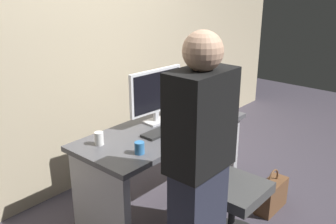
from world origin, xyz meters
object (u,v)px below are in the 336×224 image
at_px(book_stack, 186,108).
at_px(handbag, 271,195).
at_px(monitor, 156,93).
at_px(office_chair, 226,190).
at_px(cup_near_keyboard, 140,148).
at_px(cell_phone, 220,117).
at_px(desk, 163,153).
at_px(keyboard, 165,130).
at_px(person_at_desk, 199,169).
at_px(cup_by_monitor, 99,138).
at_px(mouse, 189,118).

distance_m(book_stack, handbag, 1.05).
height_order(monitor, handbag, monitor).
bearing_deg(office_chair, cup_near_keyboard, 132.34).
bearing_deg(cell_phone, handbag, -67.62).
bearing_deg(book_stack, desk, -169.35).
distance_m(office_chair, cup_near_keyboard, 0.71).
distance_m(keyboard, book_stack, 0.45).
xyz_separation_m(office_chair, handbag, (0.60, -0.09, -0.29)).
bearing_deg(cup_near_keyboard, person_at_desk, -97.77).
height_order(cup_near_keyboard, cell_phone, cup_near_keyboard).
height_order(office_chair, cell_phone, office_chair).
xyz_separation_m(keyboard, handbag, (0.60, -0.68, -0.61)).
relative_size(desk, office_chair, 1.60).
distance_m(desk, monitor, 0.50).
relative_size(desk, monitor, 2.78).
xyz_separation_m(cup_by_monitor, book_stack, (0.93, -0.07, 0.01)).
distance_m(mouse, book_stack, 0.17).
bearing_deg(book_stack, cup_by_monitor, 175.78).
bearing_deg(desk, cup_by_monitor, 165.53).
bearing_deg(cup_near_keyboard, cup_by_monitor, 105.01).
relative_size(keyboard, handbag, 1.14).
height_order(monitor, cup_by_monitor, monitor).
distance_m(person_at_desk, mouse, 1.08).
bearing_deg(mouse, office_chair, -117.56).
distance_m(cup_by_monitor, book_stack, 0.93).
distance_m(keyboard, handbag, 1.09).
bearing_deg(person_at_desk, handbag, 1.10).
distance_m(cup_near_keyboard, book_stack, 0.88).
distance_m(person_at_desk, monitor, 1.08).
relative_size(person_at_desk, mouse, 16.39).
bearing_deg(cell_phone, desk, 172.10).
xyz_separation_m(mouse, book_stack, (0.11, 0.12, 0.04)).
relative_size(cup_near_keyboard, book_stack, 0.37).
bearing_deg(person_at_desk, mouse, 41.05).
xyz_separation_m(keyboard, cup_near_keyboard, (-0.42, -0.13, 0.03)).
height_order(keyboard, mouse, mouse).
height_order(monitor, mouse, monitor).
bearing_deg(cell_phone, monitor, 157.23).
bearing_deg(desk, cup_near_keyboard, -157.94).
distance_m(cup_near_keyboard, handbag, 1.32).
height_order(cup_by_monitor, book_stack, book_stack).
relative_size(cup_near_keyboard, cell_phone, 0.60).
bearing_deg(person_at_desk, monitor, 55.99).
xyz_separation_m(office_chair, cell_phone, (0.54, 0.43, 0.31)).
bearing_deg(keyboard, handbag, -47.24).
distance_m(cup_by_monitor, handbag, 1.55).
relative_size(office_chair, mouse, 9.40).
bearing_deg(cell_phone, office_chair, -125.88).
distance_m(desk, cell_phone, 0.59).
height_order(office_chair, keyboard, office_chair).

